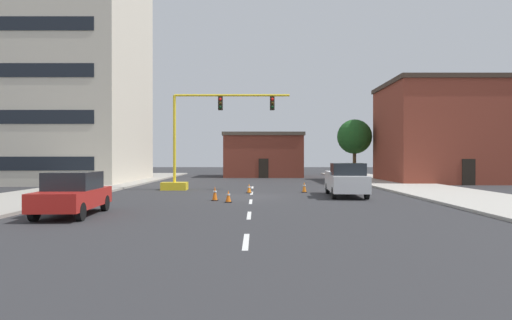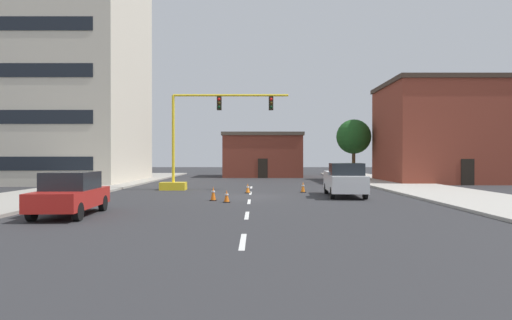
{
  "view_description": "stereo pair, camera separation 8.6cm",
  "coord_description": "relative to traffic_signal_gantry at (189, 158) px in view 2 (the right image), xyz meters",
  "views": [
    {
      "loc": [
        0.28,
        -26.17,
        2.32
      ],
      "look_at": [
        0.38,
        6.02,
        2.13
      ],
      "focal_mm": 31.07,
      "sensor_mm": 36.0,
      "label": 1
    },
    {
      "loc": [
        0.36,
        -26.17,
        2.32
      ],
      "look_at": [
        0.38,
        6.02,
        2.13
      ],
      "focal_mm": 31.07,
      "sensor_mm": 36.0,
      "label": 2
    }
  ],
  "objects": [
    {
      "name": "sidewalk_right",
      "position": [
        16.73,
        2.63,
        -2.18
      ],
      "size": [
        6.0,
        56.0,
        0.14
      ],
      "primitive_type": "cube",
      "color": "#B2ADA3",
      "rests_on": "ground_plane"
    },
    {
      "name": "ground_plane",
      "position": [
        4.38,
        -5.37,
        -2.25
      ],
      "size": [
        160.0,
        160.0,
        0.0
      ],
      "primitive_type": "plane",
      "color": "#2D2D30"
    },
    {
      "name": "sidewalk_left",
      "position": [
        -7.98,
        2.63,
        -2.18
      ],
      "size": [
        6.0,
        56.0,
        0.14
      ],
      "primitive_type": "cube",
      "color": "#9E998E",
      "rests_on": "ground_plane"
    },
    {
      "name": "building_row_right",
      "position": [
        22.36,
        10.08,
        2.44
      ],
      "size": [
        11.13,
        9.94,
        9.36
      ],
      "color": "brown",
      "rests_on": "ground_plane"
    },
    {
      "name": "traffic_cone_roadside_d",
      "position": [
        2.45,
        -7.84,
        -1.87
      ],
      "size": [
        0.36,
        0.36,
        0.77
      ],
      "color": "black",
      "rests_on": "ground_plane"
    },
    {
      "name": "lane_stripe_seg_3",
      "position": [
        4.38,
        -2.87,
        -2.24
      ],
      "size": [
        0.16,
        2.4,
        0.01
      ],
      "primitive_type": "cube",
      "color": "silver",
      "rests_on": "ground_plane"
    },
    {
      "name": "lane_stripe_seg_0",
      "position": [
        4.38,
        -19.37,
        -2.24
      ],
      "size": [
        0.16,
        2.4,
        0.01
      ],
      "primitive_type": "cube",
      "color": "silver",
      "rests_on": "ground_plane"
    },
    {
      "name": "tree_right_far",
      "position": [
        15.02,
        15.01,
        2.25
      ],
      "size": [
        3.63,
        3.63,
        6.33
      ],
      "color": "#4C3823",
      "rests_on": "ground_plane"
    },
    {
      "name": "traffic_cone_roadside_c",
      "position": [
        3.23,
        -8.77,
        -1.93
      ],
      "size": [
        0.36,
        0.36,
        0.64
      ],
      "color": "black",
      "rests_on": "ground_plane"
    },
    {
      "name": "pickup_truck_white",
      "position": [
        10.01,
        -5.23,
        -1.27
      ],
      "size": [
        2.35,
        5.52,
        1.99
      ],
      "color": "white",
      "rests_on": "ground_plane"
    },
    {
      "name": "lane_stripe_seg_2",
      "position": [
        4.38,
        -8.37,
        -2.24
      ],
      "size": [
        0.16,
        2.4,
        0.01
      ],
      "primitive_type": "cube",
      "color": "silver",
      "rests_on": "ground_plane"
    },
    {
      "name": "sedan_red_near_left",
      "position": [
        -2.64,
        -13.94,
        -1.36
      ],
      "size": [
        2.07,
        4.59,
        1.74
      ],
      "color": "#B21E19",
      "rests_on": "ground_plane"
    },
    {
      "name": "lane_stripe_seg_1",
      "position": [
        4.38,
        -13.87,
        -2.24
      ],
      "size": [
        0.16,
        2.4,
        0.01
      ],
      "primitive_type": "cube",
      "color": "silver",
      "rests_on": "ground_plane"
    },
    {
      "name": "lane_stripe_seg_4",
      "position": [
        4.38,
        2.63,
        -2.24
      ],
      "size": [
        0.16,
        2.4,
        0.01
      ],
      "primitive_type": "cube",
      "color": "silver",
      "rests_on": "ground_plane"
    },
    {
      "name": "building_tall_left",
      "position": [
        -14.41,
        10.18,
        8.93
      ],
      "size": [
        15.83,
        14.21,
        22.34
      ],
      "color": "beige",
      "rests_on": "ground_plane"
    },
    {
      "name": "traffic_signal_gantry",
      "position": [
        0.0,
        0.0,
        0.0
      ],
      "size": [
        9.11,
        1.2,
        6.83
      ],
      "color": "yellow",
      "rests_on": "ground_plane"
    },
    {
      "name": "traffic_cone_roadside_b",
      "position": [
        4.21,
        -2.79,
        -1.94
      ],
      "size": [
        0.36,
        0.36,
        0.62
      ],
      "color": "black",
      "rests_on": "ground_plane"
    },
    {
      "name": "building_brick_center",
      "position": [
        5.5,
        22.51,
        0.38
      ],
      "size": [
        9.42,
        8.79,
        5.24
      ],
      "color": "brown",
      "rests_on": "ground_plane"
    },
    {
      "name": "traffic_cone_roadside_a",
      "position": [
        7.85,
        -2.26,
        -1.89
      ],
      "size": [
        0.36,
        0.36,
        0.72
      ],
      "color": "black",
      "rests_on": "ground_plane"
    }
  ]
}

